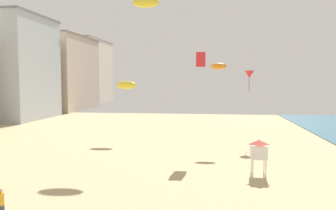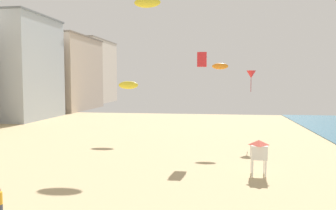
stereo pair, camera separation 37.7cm
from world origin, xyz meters
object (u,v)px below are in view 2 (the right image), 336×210
object	(u,v)px
lifeguard_stand	(259,150)
kite_red_box	(202,60)
kite_yellow_parafoil	(147,2)
kite_orange_parafoil	(220,66)
kite_yellow_parafoil_2	(128,85)
kite_red_delta	(251,74)

from	to	relation	value
lifeguard_stand	kite_red_box	bearing A→B (deg)	128.93
kite_yellow_parafoil	kite_red_box	distance (m)	8.82
kite_yellow_parafoil	kite_orange_parafoil	bearing A→B (deg)	8.08
lifeguard_stand	kite_yellow_parafoil	bearing A→B (deg)	144.86
kite_orange_parafoil	kite_red_box	bearing A→B (deg)	-117.45
kite_red_box	kite_yellow_parafoil_2	bearing A→B (deg)	148.56
kite_red_box	kite_yellow_parafoil	bearing A→B (deg)	158.28
kite_red_box	kite_red_delta	size ratio (longest dim) A/B	0.60
lifeguard_stand	kite_yellow_parafoil	world-z (taller)	kite_yellow_parafoil
kite_yellow_parafoil	kite_red_delta	distance (m)	13.74
lifeguard_stand	kite_red_box	size ratio (longest dim) A/B	1.81
kite_red_box	kite_orange_parafoil	world-z (taller)	kite_red_box
lifeguard_stand	kite_yellow_parafoil_2	distance (m)	19.85
kite_yellow_parafoil_2	kite_yellow_parafoil	bearing A→B (deg)	-45.96
lifeguard_stand	kite_red_box	world-z (taller)	kite_red_box
lifeguard_stand	kite_orange_parafoil	size ratio (longest dim) A/B	1.49
kite_yellow_parafoil	kite_red_box	size ratio (longest dim) A/B	2.01
kite_red_delta	lifeguard_stand	bearing A→B (deg)	-93.03
lifeguard_stand	kite_red_box	xyz separation A→B (m)	(-4.47, 8.67, 6.96)
lifeguard_stand	kite_red_delta	bearing A→B (deg)	98.63
lifeguard_stand	kite_yellow_parafoil_2	bearing A→B (deg)	145.05
lifeguard_stand	kite_red_delta	size ratio (longest dim) A/B	1.08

